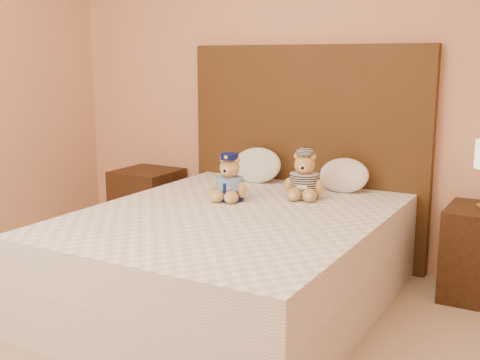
% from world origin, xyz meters
% --- Properties ---
extents(bed, '(1.60, 2.00, 0.55)m').
position_xyz_m(bed, '(0.00, 1.20, 0.28)').
color(bed, white).
rests_on(bed, ground).
extents(headboard, '(1.75, 0.08, 1.50)m').
position_xyz_m(headboard, '(0.00, 2.21, 0.75)').
color(headboard, '#4A2C16').
rests_on(headboard, ground).
extents(nightstand_left, '(0.45, 0.45, 0.55)m').
position_xyz_m(nightstand_left, '(-1.25, 2.00, 0.28)').
color(nightstand_left, '#352210').
rests_on(nightstand_left, ground).
extents(teddy_police, '(0.28, 0.27, 0.29)m').
position_xyz_m(teddy_police, '(-0.17, 1.45, 0.69)').
color(teddy_police, '#B58A46').
rests_on(teddy_police, bed).
extents(teddy_prisoner, '(0.32, 0.31, 0.30)m').
position_xyz_m(teddy_prisoner, '(0.21, 1.72, 0.70)').
color(teddy_prisoner, '#B58A46').
rests_on(teddy_prisoner, bed).
extents(pillow_left, '(0.37, 0.24, 0.26)m').
position_xyz_m(pillow_left, '(-0.29, 2.03, 0.68)').
color(pillow_left, white).
rests_on(pillow_left, bed).
extents(pillow_right, '(0.33, 0.22, 0.24)m').
position_xyz_m(pillow_right, '(0.35, 2.03, 0.67)').
color(pillow_right, white).
rests_on(pillow_right, bed).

